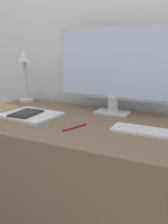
% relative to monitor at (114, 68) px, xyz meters
% --- Properties ---
extents(wall_back, '(3.60, 0.05, 2.40)m').
position_rel_monitor_xyz_m(wall_back, '(-0.07, 0.18, 0.19)').
color(wall_back, silver).
rests_on(wall_back, ground_plane).
extents(desk, '(1.35, 0.66, 0.76)m').
position_rel_monitor_xyz_m(desk, '(-0.07, -0.21, -0.63)').
color(desk, brown).
rests_on(desk, ground_plane).
extents(monitor, '(0.64, 0.11, 0.47)m').
position_rel_monitor_xyz_m(monitor, '(0.00, 0.00, 0.00)').
color(monitor, '#B7B7BC').
rests_on(monitor, desk).
extents(keyboard, '(0.33, 0.12, 0.01)m').
position_rel_monitor_xyz_m(keyboard, '(0.26, -0.24, -0.25)').
color(keyboard, silver).
rests_on(keyboard, desk).
extents(laptop, '(0.32, 0.26, 0.02)m').
position_rel_monitor_xyz_m(laptop, '(-0.37, -0.26, -0.25)').
color(laptop, '#BCBCC1').
rests_on(laptop, desk).
extents(ereader, '(0.12, 0.17, 0.01)m').
position_rel_monitor_xyz_m(ereader, '(-0.39, -0.27, -0.23)').
color(ereader, black).
rests_on(ereader, laptop).
extents(desk_lamp, '(0.10, 0.10, 0.35)m').
position_rel_monitor_xyz_m(desk_lamp, '(-0.63, 0.03, -0.03)').
color(desk_lamp, '#BCB7AD').
rests_on(desk_lamp, desk).
extents(pen, '(0.06, 0.14, 0.01)m').
position_rel_monitor_xyz_m(pen, '(-0.07, -0.32, -0.25)').
color(pen, maroon).
rests_on(pen, desk).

